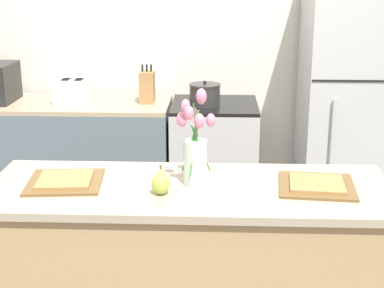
# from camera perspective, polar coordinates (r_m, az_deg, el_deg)

# --- Properties ---
(back_wall) EXTENTS (5.20, 0.08, 2.70)m
(back_wall) POSITION_cam_1_polar(r_m,az_deg,el_deg) (4.45, 0.99, 10.72)
(back_wall) COLOR silver
(back_wall) RESTS_ON ground_plane
(kitchen_island) EXTENTS (1.80, 0.66, 0.89)m
(kitchen_island) POSITION_cam_1_polar(r_m,az_deg,el_deg) (2.79, -0.23, -12.68)
(kitchen_island) COLOR tan
(kitchen_island) RESTS_ON ground_plane
(back_counter) EXTENTS (1.68, 0.60, 0.90)m
(back_counter) POSITION_cam_1_polar(r_m,az_deg,el_deg) (4.41, -13.12, -1.74)
(back_counter) COLOR slate
(back_counter) RESTS_ON ground_plane
(stove_range) EXTENTS (0.60, 0.61, 0.90)m
(stove_range) POSITION_cam_1_polar(r_m,az_deg,el_deg) (4.25, 2.14, -2.01)
(stove_range) COLOR #B2B5B7
(stove_range) RESTS_ON ground_plane
(refrigerator) EXTENTS (0.68, 0.67, 1.82)m
(refrigerator) POSITION_cam_1_polar(r_m,az_deg,el_deg) (4.23, 15.21, 3.80)
(refrigerator) COLOR #B7BABC
(refrigerator) RESTS_ON ground_plane
(flower_vase) EXTENTS (0.17, 0.17, 0.43)m
(flower_vase) POSITION_cam_1_polar(r_m,az_deg,el_deg) (2.57, 0.30, -0.53)
(flower_vase) COLOR silver
(flower_vase) RESTS_ON kitchen_island
(pear_figurine) EXTENTS (0.08, 0.08, 0.13)m
(pear_figurine) POSITION_cam_1_polar(r_m,az_deg,el_deg) (2.49, -3.05, -3.78)
(pear_figurine) COLOR #9EBC47
(pear_figurine) RESTS_ON kitchen_island
(plate_setting_left) EXTENTS (0.35, 0.35, 0.02)m
(plate_setting_left) POSITION_cam_1_polar(r_m,az_deg,el_deg) (2.69, -12.21, -3.53)
(plate_setting_left) COLOR brown
(plate_setting_left) RESTS_ON kitchen_island
(plate_setting_right) EXTENTS (0.35, 0.35, 0.02)m
(plate_setting_right) POSITION_cam_1_polar(r_m,az_deg,el_deg) (2.64, 11.99, -3.90)
(plate_setting_right) COLOR brown
(plate_setting_right) RESTS_ON kitchen_island
(toaster) EXTENTS (0.28, 0.18, 0.17)m
(toaster) POSITION_cam_1_polar(r_m,az_deg,el_deg) (4.19, -11.46, 5.02)
(toaster) COLOR silver
(toaster) RESTS_ON back_counter
(cooking_pot) EXTENTS (0.22, 0.22, 0.17)m
(cooking_pot) POSITION_cam_1_polar(r_m,az_deg,el_deg) (4.07, 1.25, 4.84)
(cooking_pot) COLOR #2D2D2D
(cooking_pot) RESTS_ON stove_range
(knife_block) EXTENTS (0.10, 0.14, 0.27)m
(knife_block) POSITION_cam_1_polar(r_m,az_deg,el_deg) (4.14, -4.37, 5.53)
(knife_block) COLOR #A37547
(knife_block) RESTS_ON back_counter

